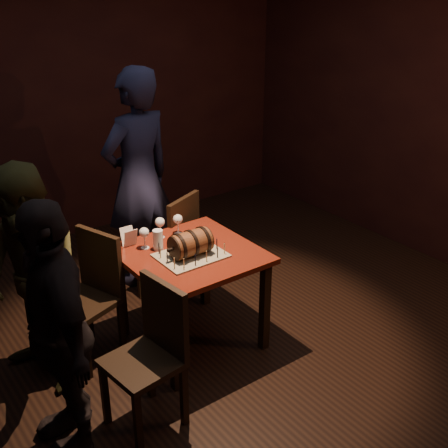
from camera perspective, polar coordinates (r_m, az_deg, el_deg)
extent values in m
plane|color=black|center=(4.30, -0.45, -12.08)|extent=(5.00, 5.00, 0.00)
cube|color=black|center=(5.80, -15.52, 11.98)|extent=(5.00, 0.04, 2.80)
cube|color=black|center=(5.45, 21.65, 10.42)|extent=(0.04, 5.00, 2.80)
cube|color=#4F150D|center=(3.96, -3.45, -3.14)|extent=(0.90, 0.90, 0.04)
cube|color=black|center=(3.72, -5.02, -12.07)|extent=(0.06, 0.06, 0.71)
cube|color=black|center=(4.09, 4.16, -8.33)|extent=(0.06, 0.06, 0.71)
cube|color=black|center=(4.28, -10.43, -7.05)|extent=(0.06, 0.06, 0.71)
cube|color=black|center=(4.60, -1.97, -4.23)|extent=(0.06, 0.06, 0.71)
cube|color=gray|center=(3.90, -3.38, -3.22)|extent=(0.45, 0.35, 0.01)
cylinder|color=brown|center=(3.85, -3.41, -1.98)|extent=(0.26, 0.18, 0.18)
cylinder|color=black|center=(3.81, -4.64, -2.37)|extent=(0.02, 0.19, 0.19)
cylinder|color=black|center=(3.85, -3.41, -1.98)|extent=(0.02, 0.19, 0.19)
cylinder|color=black|center=(3.90, -2.21, -1.61)|extent=(0.02, 0.19, 0.19)
cylinder|color=black|center=(3.79, -5.13, -2.52)|extent=(0.01, 0.17, 0.17)
cylinder|color=black|center=(3.92, -1.75, -1.46)|extent=(0.01, 0.17, 0.17)
cylinder|color=black|center=(3.78, -5.40, -2.60)|extent=(0.04, 0.02, 0.02)
sphere|color=black|center=(3.77, -5.66, -2.68)|extent=(0.03, 0.03, 0.03)
cylinder|color=#DAC082|center=(3.70, -4.10, -4.06)|extent=(0.01, 0.01, 0.08)
cylinder|color=black|center=(3.67, -4.12, -3.44)|extent=(0.00, 0.00, 0.01)
cylinder|color=black|center=(3.74, -2.93, -3.67)|extent=(0.01, 0.01, 0.08)
cylinder|color=black|center=(3.72, -2.94, -3.06)|extent=(0.00, 0.00, 0.01)
cylinder|color=#DAC082|center=(3.78, -1.78, -3.29)|extent=(0.01, 0.01, 0.08)
cylinder|color=black|center=(3.76, -1.79, -2.69)|extent=(0.00, 0.00, 0.01)
cylinder|color=black|center=(3.83, -0.67, -2.92)|extent=(0.01, 0.01, 0.08)
cylinder|color=black|center=(3.81, -0.67, -2.32)|extent=(0.00, 0.00, 0.01)
cylinder|color=#DAC082|center=(3.88, 0.05, -2.53)|extent=(0.01, 0.01, 0.08)
cylinder|color=black|center=(3.86, 0.05, -1.93)|extent=(0.00, 0.00, 0.01)
cylinder|color=black|center=(3.95, -0.74, -2.05)|extent=(0.01, 0.01, 0.08)
cylinder|color=black|center=(3.93, -0.74, -1.46)|extent=(0.00, 0.00, 0.01)
cylinder|color=#DAC082|center=(4.01, -1.49, -1.59)|extent=(0.01, 0.01, 0.08)
cylinder|color=black|center=(3.99, -1.50, -1.01)|extent=(0.00, 0.00, 0.01)
cylinder|color=black|center=(4.08, -2.22, -1.14)|extent=(0.01, 0.01, 0.08)
cylinder|color=black|center=(4.06, -2.23, -0.57)|extent=(0.00, 0.00, 0.01)
cylinder|color=#DAC082|center=(4.04, -3.29, -1.47)|extent=(0.01, 0.01, 0.08)
cylinder|color=black|center=(4.02, -3.30, -0.89)|extent=(0.00, 0.00, 0.01)
cylinder|color=black|center=(3.99, -4.37, -1.80)|extent=(0.01, 0.01, 0.08)
cylinder|color=black|center=(3.97, -4.39, -1.22)|extent=(0.00, 0.00, 0.01)
cylinder|color=#DAC082|center=(3.95, -5.48, -2.14)|extent=(0.01, 0.01, 0.08)
cylinder|color=black|center=(3.93, -5.51, -1.56)|extent=(0.00, 0.00, 0.01)
cylinder|color=black|center=(3.91, -6.62, -2.49)|extent=(0.01, 0.01, 0.08)
cylinder|color=black|center=(3.89, -6.65, -1.90)|extent=(0.00, 0.00, 0.01)
cylinder|color=#DAC082|center=(3.85, -6.49, -2.94)|extent=(0.01, 0.01, 0.08)
cylinder|color=black|center=(3.83, -6.52, -2.34)|extent=(0.00, 0.00, 0.01)
cylinder|color=black|center=(3.78, -5.79, -3.45)|extent=(0.01, 0.01, 0.08)
cylinder|color=black|center=(3.76, -5.82, -2.85)|extent=(0.00, 0.00, 0.01)
cylinder|color=#DAC082|center=(3.71, -5.07, -3.98)|extent=(0.01, 0.01, 0.08)
cylinder|color=black|center=(3.69, -5.09, -3.37)|extent=(0.00, 0.00, 0.01)
cylinder|color=silver|center=(4.04, -8.02, -2.42)|extent=(0.06, 0.06, 0.01)
cylinder|color=silver|center=(4.02, -8.06, -1.82)|extent=(0.01, 0.01, 0.09)
sphere|color=silver|center=(3.99, -8.12, -0.85)|extent=(0.07, 0.07, 0.07)
sphere|color=#591114|center=(3.99, -8.12, -0.94)|extent=(0.05, 0.05, 0.05)
cylinder|color=silver|center=(4.19, -6.45, -1.33)|extent=(0.06, 0.06, 0.01)
cylinder|color=silver|center=(4.17, -6.48, -0.75)|extent=(0.01, 0.01, 0.09)
sphere|color=silver|center=(4.14, -6.53, 0.19)|extent=(0.07, 0.07, 0.07)
cylinder|color=silver|center=(4.23, -4.66, -1.00)|extent=(0.06, 0.06, 0.01)
cylinder|color=silver|center=(4.21, -4.69, -0.43)|extent=(0.01, 0.01, 0.09)
sphere|color=silver|center=(4.17, -4.72, 0.51)|extent=(0.07, 0.07, 0.07)
sphere|color=#BF594C|center=(4.18, -4.72, 0.42)|extent=(0.05, 0.05, 0.05)
cylinder|color=silver|center=(3.98, -6.72, -1.62)|extent=(0.07, 0.07, 0.15)
cylinder|color=#9E5414|center=(3.99, -6.71, -1.84)|extent=(0.06, 0.06, 0.11)
cylinder|color=white|center=(3.96, -6.76, -0.98)|extent=(0.06, 0.06, 0.02)
cube|color=black|center=(4.71, -5.82, -2.38)|extent=(0.53, 0.53, 0.04)
cube|color=black|center=(5.02, -6.17, -3.58)|extent=(0.04, 0.04, 0.43)
cube|color=black|center=(4.79, -8.55, -5.21)|extent=(0.04, 0.04, 0.43)
cube|color=black|center=(4.85, -2.90, -4.54)|extent=(0.04, 0.04, 0.43)
cube|color=black|center=(4.61, -5.19, -6.29)|extent=(0.04, 0.04, 0.43)
cube|color=black|center=(4.50, -4.08, -0.06)|extent=(0.38, 0.20, 0.46)
cube|color=black|center=(4.05, -14.01, -7.80)|extent=(0.51, 0.51, 0.04)
cube|color=black|center=(4.20, -17.00, -10.72)|extent=(0.04, 0.04, 0.43)
cube|color=black|center=(3.98, -13.80, -12.49)|extent=(0.04, 0.04, 0.43)
cube|color=black|center=(4.38, -13.58, -8.76)|extent=(0.04, 0.04, 0.43)
cube|color=black|center=(4.16, -10.34, -10.31)|extent=(0.04, 0.04, 0.43)
cube|color=black|center=(4.03, -12.50, -3.71)|extent=(0.17, 0.39, 0.46)
cube|color=black|center=(3.43, -8.32, -13.84)|extent=(0.45, 0.45, 0.04)
cube|color=black|center=(3.62, -12.00, -16.56)|extent=(0.04, 0.04, 0.43)
cube|color=black|center=(3.40, -8.73, -19.45)|extent=(0.04, 0.04, 0.43)
cube|color=black|center=(3.76, -7.51, -14.41)|extent=(0.04, 0.04, 0.43)
cube|color=black|center=(3.55, -4.08, -16.98)|extent=(0.04, 0.04, 0.43)
cube|color=black|center=(3.37, -6.07, -9.26)|extent=(0.09, 0.40, 0.46)
imported|color=#1B1C36|center=(4.81, -8.70, 4.49)|extent=(0.76, 0.57, 1.89)
imported|color=#3F3F1F|center=(3.75, -18.93, -5.61)|extent=(0.74, 0.86, 1.53)
imported|color=black|center=(3.24, -16.59, -10.27)|extent=(0.47, 0.94, 1.55)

